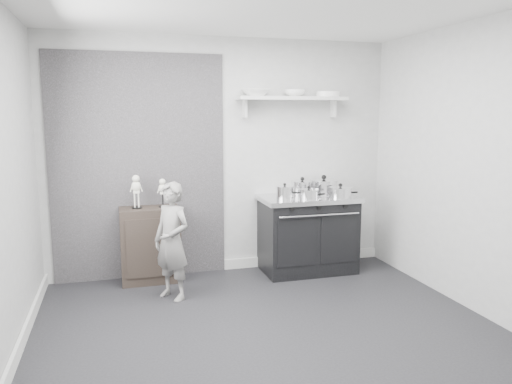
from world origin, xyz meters
TOP-DOWN VIEW (x-y plane):
  - ground at (0.00, 0.00)m, footprint 4.00×4.00m
  - room_shell at (-0.09, 0.15)m, footprint 4.02×3.62m
  - wall_shelf at (0.80, 1.68)m, footprint 1.30×0.26m
  - stove at (0.94, 1.48)m, footprint 1.12×0.70m
  - side_cabinet at (-0.87, 1.61)m, footprint 0.64×0.37m
  - child at (-0.69, 1.01)m, footprint 0.49×0.51m
  - pot_front_left at (0.62, 1.38)m, footprint 0.29×0.20m
  - pot_back_left at (0.92, 1.63)m, footprint 0.36×0.27m
  - pot_back_right at (1.18, 1.59)m, footprint 0.42×0.33m
  - pot_front_right at (1.25, 1.28)m, footprint 0.35×0.26m
  - pot_front_center at (0.87, 1.30)m, footprint 0.30×0.21m
  - skeleton_full at (-1.00, 1.61)m, footprint 0.12×0.08m
  - skeleton_torso at (-0.72, 1.61)m, footprint 0.10×0.06m
  - bowl_large at (0.36, 1.67)m, footprint 0.31×0.31m
  - bowl_small at (0.83, 1.67)m, footprint 0.24×0.24m
  - plate_stack at (1.25, 1.67)m, footprint 0.28×0.28m

SIDE VIEW (x-z plane):
  - ground at x=0.00m, z-range 0.00..0.00m
  - side_cabinet at x=-0.87m, z-range 0.00..0.83m
  - stove at x=0.94m, z-range 0.00..0.90m
  - child at x=-0.69m, z-range 0.00..1.18m
  - pot_front_center at x=0.87m, z-range 0.88..1.03m
  - pot_front_right at x=1.25m, z-range 0.87..1.04m
  - pot_front_left at x=0.62m, z-range 0.88..1.06m
  - pot_back_left at x=0.92m, z-range 0.87..1.08m
  - pot_back_right at x=1.18m, z-range 0.87..1.10m
  - skeleton_torso at x=-0.72m, z-range 0.83..1.19m
  - skeleton_full at x=-1.00m, z-range 0.83..1.25m
  - room_shell at x=-0.09m, z-range 0.28..2.99m
  - wall_shelf at x=0.80m, z-range 1.89..2.13m
  - plate_stack at x=1.25m, z-range 2.04..2.10m
  - bowl_small at x=0.83m, z-range 2.04..2.12m
  - bowl_large at x=0.36m, z-range 2.04..2.12m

